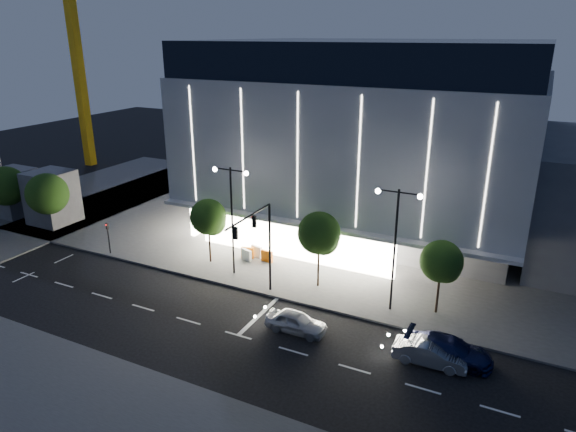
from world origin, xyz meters
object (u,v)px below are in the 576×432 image
(barrier_d, at_px, (247,255))
(traffic_mast, at_px, (260,237))
(barrier_a, at_px, (248,253))
(barrier_b, at_px, (257,251))
(street_lamp_east, at_px, (396,233))
(tree_right, at_px, (442,264))
(street_lamp_west, at_px, (232,205))
(car_lead, at_px, (296,322))
(car_third, at_px, (449,349))
(barrier_c, at_px, (267,256))
(car_second, at_px, (430,353))
(tower_crane, at_px, (77,18))
(ped_signal_far, at_px, (108,235))
(tree_left, at_px, (209,219))
(tree_mid, at_px, (319,235))

(barrier_d, bearing_deg, traffic_mast, -30.32)
(barrier_a, bearing_deg, barrier_b, 33.34)
(street_lamp_east, distance_m, tree_right, 3.81)
(street_lamp_west, height_order, barrier_a, street_lamp_west)
(car_lead, xyz_separation_m, barrier_d, (-8.50, 7.94, -0.05))
(traffic_mast, distance_m, car_third, 14.47)
(street_lamp_west, xyz_separation_m, barrier_c, (1.34, 3.12, -5.31))
(car_lead, height_order, car_second, car_second)
(tower_crane, distance_m, tree_right, 60.22)
(ped_signal_far, bearing_deg, car_lead, -10.89)
(tree_left, bearing_deg, street_lamp_west, -18.94)
(tower_crane, xyz_separation_m, tree_mid, (44.95, -20.98, -16.17))
(traffic_mast, relative_size, car_lead, 1.71)
(ped_signal_far, height_order, tree_mid, tree_mid)
(street_lamp_east, distance_m, barrier_b, 14.46)
(tree_mid, distance_m, barrier_b, 8.31)
(tree_mid, relative_size, car_lead, 1.49)
(street_lamp_east, bearing_deg, barrier_c, 165.01)
(car_lead, relative_size, barrier_b, 3.76)
(tree_right, bearing_deg, barrier_d, 174.63)
(barrier_d, bearing_deg, tree_right, 14.61)
(street_lamp_west, height_order, tree_mid, street_lamp_west)
(ped_signal_far, relative_size, car_lead, 0.73)
(car_lead, distance_m, barrier_b, 12.13)
(car_lead, bearing_deg, traffic_mast, 56.31)
(street_lamp_east, relative_size, tree_mid, 1.46)
(tree_mid, distance_m, car_third, 12.43)
(ped_signal_far, height_order, car_third, ped_signal_far)
(barrier_d, bearing_deg, car_lead, -23.06)
(car_third, xyz_separation_m, barrier_c, (-16.40, 7.27, -0.10))
(ped_signal_far, bearing_deg, tree_left, 15.61)
(tree_mid, bearing_deg, car_second, -31.53)
(tree_right, distance_m, barrier_a, 16.96)
(barrier_b, bearing_deg, traffic_mast, -44.94)
(tree_right, bearing_deg, tree_left, 180.00)
(tower_crane, distance_m, tree_mid, 52.17)
(traffic_mast, distance_m, barrier_b, 8.62)
(street_lamp_east, bearing_deg, tower_crane, 156.63)
(street_lamp_west, bearing_deg, street_lamp_east, 0.00)
(car_third, distance_m, barrier_a, 19.60)
(street_lamp_west, distance_m, tower_crane, 46.19)
(ped_signal_far, xyz_separation_m, tree_right, (28.03, 2.52, 2.00))
(car_second, bearing_deg, traffic_mast, 77.71)
(tower_crane, distance_m, barrier_c, 47.87)
(street_lamp_west, bearing_deg, tree_right, 3.64)
(street_lamp_west, bearing_deg, car_lead, -33.38)
(traffic_mast, relative_size, tree_mid, 1.15)
(street_lamp_west, height_order, tree_right, street_lamp_west)
(tree_left, bearing_deg, car_lead, -29.88)
(car_third, height_order, barrier_b, car_third)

